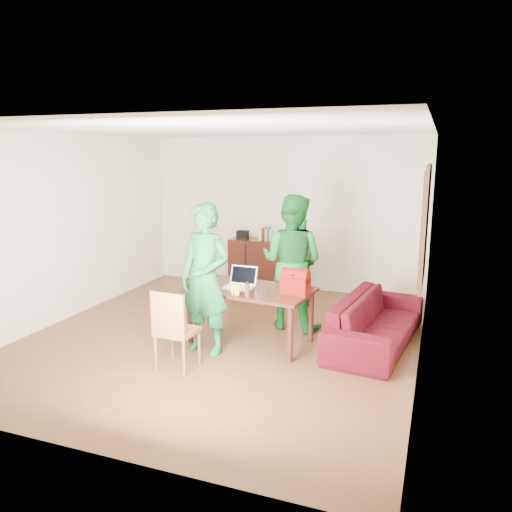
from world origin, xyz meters
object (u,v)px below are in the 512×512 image
at_px(person_near, 205,279).
at_px(red_bag, 295,284).
at_px(person_far, 292,262).
at_px(bottle, 247,289).
at_px(chair, 177,345).
at_px(laptop, 239,284).
at_px(table, 251,295).
at_px(sofa, 376,321).

bearing_deg(person_near, red_bag, 33.97).
xyz_separation_m(person_far, bottle, (-0.24, -1.08, -0.12)).
xyz_separation_m(chair, red_bag, (1.12, 0.97, 0.58)).
bearing_deg(person_near, person_far, 70.12).
xyz_separation_m(laptop, red_bag, (0.75, -0.00, 0.08)).
relative_size(person_near, red_bag, 5.55).
relative_size(person_far, laptop, 5.07).
relative_size(person_near, person_far, 0.99).
bearing_deg(table, sofa, 24.30).
bearing_deg(laptop, table, 17.00).
bearing_deg(person_far, chair, 73.05).
bearing_deg(laptop, chair, -109.58).
distance_m(chair, person_far, 2.07).
bearing_deg(bottle, chair, -131.19).
bearing_deg(laptop, person_far, 60.32).
relative_size(person_far, bottle, 10.81).
relative_size(laptop, sofa, 0.18).
distance_m(bottle, sofa, 1.75).
height_order(table, bottle, bottle).
bearing_deg(red_bag, laptop, -174.28).
xyz_separation_m(table, chair, (-0.52, -1.02, -0.37)).
xyz_separation_m(bottle, red_bag, (0.52, 0.29, 0.04)).
bearing_deg(table, person_near, -125.11).
distance_m(person_far, laptop, 0.93).
height_order(person_near, red_bag, person_near).
relative_size(table, chair, 1.75).
distance_m(table, person_near, 0.68).
bearing_deg(sofa, laptop, 115.31).
bearing_deg(red_bag, bottle, -144.94).
bearing_deg(table, red_bag, 1.84).
xyz_separation_m(chair, person_near, (0.11, 0.55, 0.66)).
bearing_deg(person_near, table, 60.10).
bearing_deg(red_bag, person_far, 115.14).
distance_m(red_bag, sofa, 1.21).
bearing_deg(person_far, red_bag, 117.70).
bearing_deg(table, bottle, -69.76).
xyz_separation_m(person_near, laptop, (0.26, 0.43, -0.15)).
height_order(person_near, laptop, person_near).
relative_size(laptop, red_bag, 1.11).
xyz_separation_m(table, red_bag, (0.60, -0.04, 0.21)).
relative_size(table, red_bag, 4.90).
bearing_deg(sofa, person_near, 123.88).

